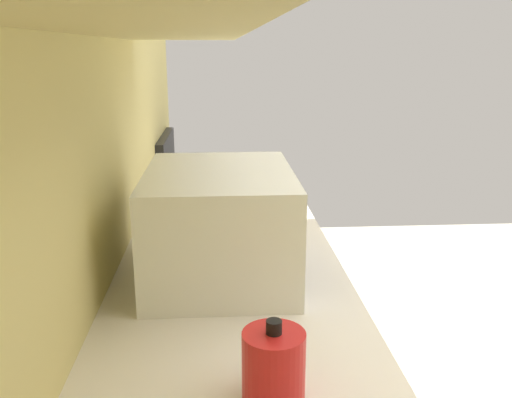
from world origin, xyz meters
name	(u,v)px	position (x,y,z in m)	size (l,w,h in m)	color
wall_back	(48,92)	(0.00, 1.62, 1.41)	(4.17, 0.12, 2.82)	#DAC877
oven_range	(226,245)	(1.61, 1.24, 0.46)	(0.63, 0.66, 1.07)	black
microwave	(221,223)	(0.23, 1.26, 1.04)	(0.53, 0.40, 0.29)	white
bowl	(242,193)	(0.99, 1.18, 0.92)	(0.17, 0.17, 0.06)	silver
kettle	(273,367)	(-0.36, 1.18, 0.96)	(0.15, 0.11, 0.16)	red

